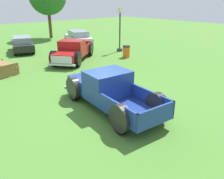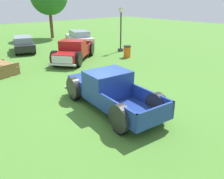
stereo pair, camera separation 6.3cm
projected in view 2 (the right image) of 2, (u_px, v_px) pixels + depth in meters
The scene contains 8 objects.
ground_plane at pixel (100, 105), 10.24m from camera, with size 80.00×80.00×0.00m, color #477A2D.
pickup_truck_foreground at pixel (107, 90), 9.92m from camera, with size 2.48×5.45×1.62m.
pickup_truck_behind_right at pixel (73, 52), 17.14m from camera, with size 5.17×4.75×1.60m.
sedan_distant_a at pixel (24, 44), 20.45m from camera, with size 2.76×4.37×1.36m.
sedan_distant_b at pixel (79, 38), 23.30m from camera, with size 2.97×4.75×1.48m.
lamp_post_near at pixel (121, 29), 20.11m from camera, with size 0.36×0.36×3.79m.
picnic_table at pixel (1, 67), 14.26m from camera, with size 1.91×2.13×0.78m.
trash_can at pixel (127, 51), 18.51m from camera, with size 0.59×0.59×0.95m.
Camera 2 is at (-5.60, -7.39, 4.42)m, focal length 36.79 mm.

